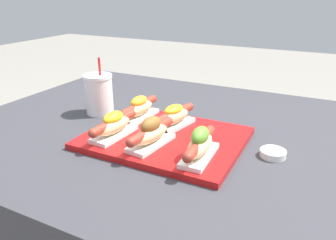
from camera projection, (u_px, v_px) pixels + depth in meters
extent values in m
cube|color=#333338|center=(172.00, 221.00, 1.18)|extent=(1.35, 1.05, 0.74)
cube|color=#B71414|center=(165.00, 138.00, 0.95)|extent=(0.44, 0.35, 0.02)
cube|color=white|center=(114.00, 134.00, 0.94)|extent=(0.07, 0.16, 0.01)
ellipsoid|color=#E5C184|center=(114.00, 125.00, 0.93)|extent=(0.06, 0.14, 0.04)
cylinder|color=maroon|center=(114.00, 123.00, 0.92)|extent=(0.04, 0.17, 0.03)
sphere|color=maroon|center=(93.00, 133.00, 0.86)|extent=(0.03, 0.03, 0.03)
sphere|color=maroon|center=(131.00, 114.00, 0.99)|extent=(0.03, 0.03, 0.03)
ellipsoid|color=yellow|center=(113.00, 118.00, 0.92)|extent=(0.04, 0.08, 0.03)
cube|color=white|center=(151.00, 143.00, 0.88)|extent=(0.08, 0.16, 0.01)
ellipsoid|color=#E5C184|center=(151.00, 134.00, 0.87)|extent=(0.06, 0.14, 0.04)
cylinder|color=maroon|center=(151.00, 131.00, 0.87)|extent=(0.05, 0.17, 0.03)
sphere|color=maroon|center=(131.00, 143.00, 0.81)|extent=(0.03, 0.03, 0.03)
sphere|color=maroon|center=(168.00, 121.00, 0.94)|extent=(0.03, 0.03, 0.03)
ellipsoid|color=brown|center=(151.00, 125.00, 0.86)|extent=(0.05, 0.08, 0.04)
cube|color=white|center=(199.00, 155.00, 0.82)|extent=(0.07, 0.15, 0.01)
ellipsoid|color=#E5C184|center=(200.00, 145.00, 0.81)|extent=(0.05, 0.14, 0.04)
cylinder|color=maroon|center=(200.00, 143.00, 0.81)|extent=(0.03, 0.17, 0.03)
sphere|color=maroon|center=(188.00, 158.00, 0.73)|extent=(0.03, 0.03, 0.03)
sphere|color=maroon|center=(210.00, 130.00, 0.88)|extent=(0.03, 0.03, 0.03)
ellipsoid|color=#5B992D|center=(200.00, 136.00, 0.80)|extent=(0.04, 0.07, 0.04)
cube|color=white|center=(140.00, 116.00, 1.07)|extent=(0.07, 0.15, 0.01)
ellipsoid|color=#E5C184|center=(139.00, 108.00, 1.06)|extent=(0.05, 0.14, 0.04)
cylinder|color=maroon|center=(139.00, 106.00, 1.06)|extent=(0.03, 0.17, 0.03)
sphere|color=maroon|center=(124.00, 114.00, 0.99)|extent=(0.03, 0.03, 0.03)
sphere|color=maroon|center=(153.00, 99.00, 1.12)|extent=(0.03, 0.03, 0.03)
ellipsoid|color=gold|center=(139.00, 101.00, 1.05)|extent=(0.04, 0.07, 0.03)
cube|color=white|center=(174.00, 125.00, 1.00)|extent=(0.09, 0.16, 0.01)
ellipsoid|color=#E5C184|center=(174.00, 116.00, 0.99)|extent=(0.07, 0.14, 0.04)
cylinder|color=maroon|center=(174.00, 114.00, 0.99)|extent=(0.06, 0.17, 0.03)
sphere|color=maroon|center=(156.00, 123.00, 0.93)|extent=(0.03, 0.03, 0.03)
sphere|color=maroon|center=(190.00, 107.00, 1.05)|extent=(0.03, 0.03, 0.03)
ellipsoid|color=yellow|center=(174.00, 110.00, 0.98)|extent=(0.05, 0.08, 0.03)
cylinder|color=white|center=(273.00, 153.00, 0.86)|extent=(0.07, 0.07, 0.02)
cylinder|color=red|center=(273.00, 151.00, 0.86)|extent=(0.06, 0.06, 0.01)
cylinder|color=white|center=(99.00, 96.00, 1.14)|extent=(0.09, 0.09, 0.13)
cylinder|color=white|center=(97.00, 76.00, 1.11)|extent=(0.10, 0.10, 0.01)
cylinder|color=red|center=(99.00, 67.00, 1.09)|extent=(0.01, 0.01, 0.06)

